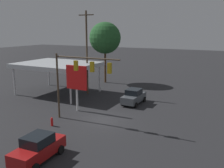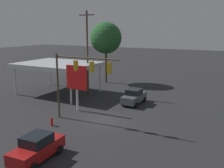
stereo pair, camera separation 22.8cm
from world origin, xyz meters
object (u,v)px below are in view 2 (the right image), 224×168
Objects in this scene: traffic_signal_assembly at (79,72)px; sedan_waiting at (37,148)px; sedan_far at (134,97)px; street_tree at (106,38)px; price_sign at (77,79)px; fire_hydrant at (52,122)px; utility_pole at (87,51)px.

sedan_waiting is at bearing 102.42° from traffic_signal_assembly.
sedan_far is 0.42× the size of street_tree.
fire_hydrant is (-0.50, 5.08, -3.35)m from price_sign.
street_tree is at bearing -72.88° from price_sign.
street_tree is at bearing -164.25° from sedan_waiting.
sedan_waiting is at bearing 112.02° from utility_pole.
price_sign reaches higher than sedan_far.
fire_hydrant is at bearing 106.75° from utility_pole.
fire_hydrant is (-3.70, 12.29, -5.81)m from utility_pole.
fire_hydrant is at bearing 104.39° from street_tree.
utility_pole is at bearing -61.21° from traffic_signal_assembly.
street_tree is at bearing -68.88° from traffic_signal_assembly.
utility_pole reaches higher than sedan_waiting.
traffic_signal_assembly reaches higher than fire_hydrant.
sedan_far is at bearing -130.24° from price_sign.
traffic_signal_assembly is 0.69× the size of street_tree.
price_sign is (-3.19, 7.21, -2.47)m from utility_pole.
utility_pole is 2.69× the size of sedan_far.
sedan_far is (-4.79, -5.66, -2.83)m from price_sign.
sedan_far is at bearing 134.04° from street_tree.
price_sign is 1.21× the size of sedan_far.
sedan_far is 16.34m from sedan_waiting.
utility_pole is 14.09m from fire_hydrant.
sedan_waiting is 5.10× the size of fire_hydrant.
fire_hydrant is (1.79, 2.29, -4.74)m from traffic_signal_assembly.
price_sign is 16.80m from street_tree.
street_tree reaches higher than fire_hydrant.
traffic_signal_assembly is 1.64× the size of sedan_waiting.
traffic_signal_assembly is 0.62× the size of utility_pole.
fire_hydrant is (-5.30, 20.65, -7.45)m from street_tree.
sedan_waiting is 28.53m from street_tree.
utility_pole is at bearing -73.25° from fire_hydrant.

